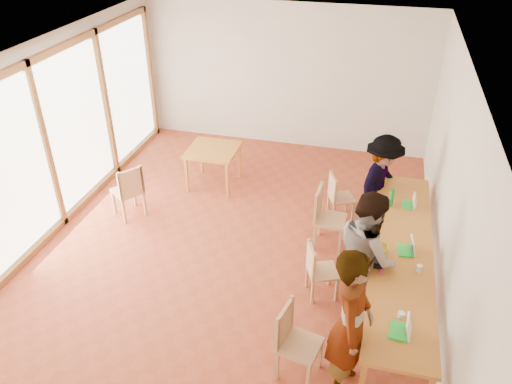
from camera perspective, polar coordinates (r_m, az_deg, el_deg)
ground at (r=7.87m, az=-2.91°, el=-6.72°), size 8.00×8.00×0.00m
wall_back at (r=10.61m, az=3.42°, el=12.98°), size 6.00×0.10×3.00m
wall_right at (r=6.85m, az=21.46°, el=-0.35°), size 0.10×8.00×3.00m
window_wall at (r=8.36m, az=-23.05°, el=5.14°), size 0.10×8.00×3.00m
ceiling at (r=6.45m, az=-3.64°, el=14.82°), size 6.00×8.00×0.04m
communal_table at (r=6.97m, az=16.31°, el=-6.67°), size 0.80×4.00×0.75m
side_table at (r=9.27m, az=-4.96°, el=4.49°), size 0.90×0.90×0.75m
chair_near at (r=5.83m, az=4.13°, el=-15.91°), size 0.53×0.53×0.51m
chair_mid at (r=6.84m, az=6.96°, el=-8.35°), size 0.51×0.51×0.44m
chair_far at (r=7.74m, az=7.79°, el=-2.18°), size 0.49×0.49×0.53m
chair_empty at (r=8.43m, az=9.24°, el=-0.05°), size 0.51×0.51×0.44m
chair_spare at (r=8.58m, az=-14.28°, el=0.58°), size 0.63×0.63×0.51m
person_near at (r=5.51m, az=10.73°, el=-14.63°), size 0.46×0.69×1.90m
person_mid at (r=6.48m, az=12.48°, el=-7.01°), size 0.96×1.07×1.82m
person_far at (r=8.19m, az=14.08°, el=0.93°), size 0.98×1.22×1.65m
laptop_near at (r=5.78m, az=16.50°, el=-14.80°), size 0.25×0.28×0.22m
laptop_mid at (r=6.90m, az=17.07°, el=-6.16°), size 0.25×0.28×0.21m
laptop_far at (r=7.86m, az=17.31°, el=-1.20°), size 0.23×0.26×0.20m
yellow_mug at (r=6.82m, az=14.29°, el=-6.25°), size 0.16×0.16×0.11m
green_bottle at (r=7.73m, az=15.23°, el=-0.68°), size 0.07×0.07×0.28m
clear_glass at (r=6.63m, az=18.17°, el=-8.29°), size 0.07×0.07×0.09m
condiment_cup at (r=5.97m, az=16.28°, el=-13.31°), size 0.08×0.08×0.06m
pink_phone at (r=6.51m, az=14.20°, el=-8.85°), size 0.05×0.10×0.01m
black_pouch at (r=6.62m, az=13.64°, el=-7.55°), size 0.16×0.26×0.09m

